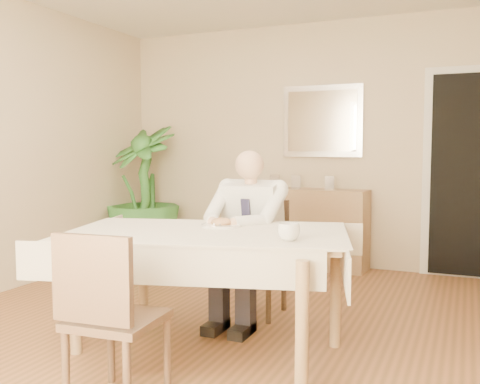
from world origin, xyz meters
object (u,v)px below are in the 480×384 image
at_px(dining_table, 207,244).
at_px(seated_man, 244,228).
at_px(chair_far, 259,249).
at_px(sideboard, 317,228).
at_px(potted_palm, 142,192).
at_px(coffee_mug, 289,232).
at_px(chair_near, 107,311).

bearing_deg(dining_table, seated_man, 75.01).
relative_size(chair_far, sideboard, 0.83).
distance_m(seated_man, potted_palm, 2.54).
bearing_deg(seated_man, potted_palm, 140.05).
xyz_separation_m(chair_far, coffee_mug, (0.57, -1.02, 0.32)).
height_order(sideboard, potted_palm, potted_palm).
height_order(dining_table, chair_near, chair_near).
xyz_separation_m(coffee_mug, sideboard, (-0.55, 2.68, -0.38)).
xyz_separation_m(dining_table, chair_far, (-0.00, 0.88, -0.18)).
distance_m(chair_near, potted_palm, 3.62).
relative_size(dining_table, sideboard, 1.89).
height_order(seated_man, coffee_mug, seated_man).
relative_size(chair_near, potted_palm, 0.57).
bearing_deg(potted_palm, dining_table, -48.80).
xyz_separation_m(dining_table, potted_palm, (-1.95, 2.22, 0.09)).
relative_size(coffee_mug, potted_palm, 0.08).
bearing_deg(coffee_mug, chair_far, 119.35).
distance_m(dining_table, sideboard, 2.55).
bearing_deg(seated_man, coffee_mug, -52.03).
bearing_deg(coffee_mug, dining_table, 166.24).
relative_size(seated_man, sideboard, 1.19).
height_order(chair_near, coffee_mug, chair_near).
distance_m(coffee_mug, potted_palm, 3.46).
bearing_deg(chair_near, dining_table, 79.84).
bearing_deg(chair_far, dining_table, -90.68).
bearing_deg(chair_far, seated_man, -90.68).
height_order(coffee_mug, potted_palm, potted_palm).
bearing_deg(sideboard, chair_near, -88.15).
distance_m(dining_table, coffee_mug, 0.60).
relative_size(coffee_mug, sideboard, 0.12).
xyz_separation_m(dining_table, sideboard, (0.02, 2.54, -0.25)).
bearing_deg(dining_table, coffee_mug, -28.75).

